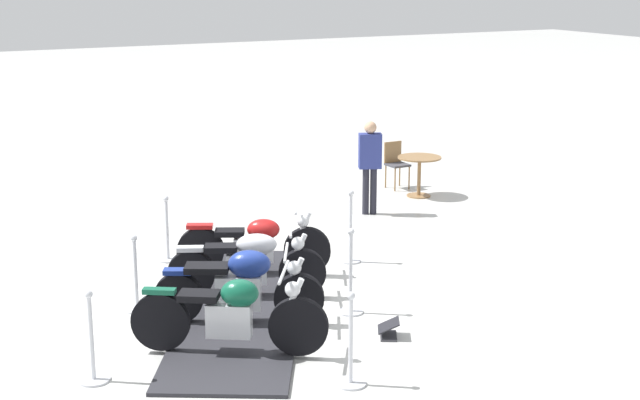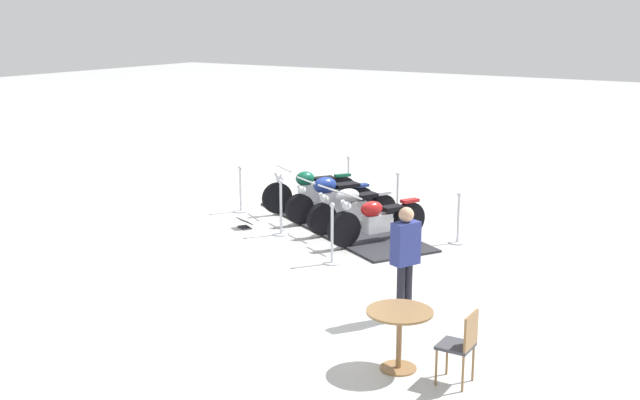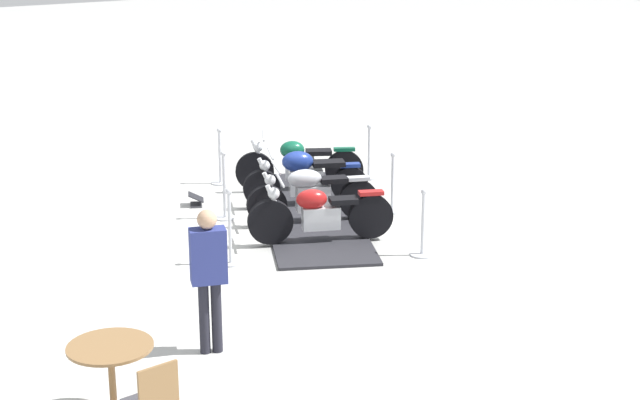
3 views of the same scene
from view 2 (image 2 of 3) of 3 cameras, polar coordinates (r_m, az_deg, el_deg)
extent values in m
plane|color=silver|center=(16.79, 1.53, -1.88)|extent=(80.00, 80.00, 0.00)
cube|color=#28282D|center=(16.78, 1.54, -1.80)|extent=(3.77, 5.14, 0.05)
cylinder|color=black|center=(17.62, -3.08, 0.15)|extent=(0.64, 0.46, 0.69)
cylinder|color=black|center=(18.24, 1.62, 0.62)|extent=(0.64, 0.46, 0.69)
cube|color=silver|center=(17.91, -0.69, 0.53)|extent=(0.54, 0.43, 0.40)
ellipsoid|color=#0F5138|center=(17.78, -1.08, 1.55)|extent=(0.54, 0.51, 0.32)
cube|color=black|center=(17.98, 0.31, 1.52)|extent=(0.54, 0.49, 0.08)
cube|color=#0F5138|center=(18.17, 1.63, 1.78)|extent=(0.38, 0.31, 0.06)
cylinder|color=silver|center=(17.58, -2.84, 1.11)|extent=(0.30, 0.22, 0.59)
cylinder|color=silver|center=(17.54, -2.61, 2.26)|extent=(0.46, 0.69, 0.04)
sphere|color=silver|center=(17.54, -2.91, 1.59)|extent=(0.18, 0.18, 0.18)
cylinder|color=black|center=(16.75, -1.48, -0.64)|extent=(0.62, 0.42, 0.63)
cylinder|color=black|center=(17.48, 2.91, -0.06)|extent=(0.62, 0.42, 0.63)
cube|color=silver|center=(17.09, 0.76, -0.09)|extent=(0.61, 0.48, 0.44)
ellipsoid|color=navy|center=(16.94, 0.36, 1.06)|extent=(0.63, 0.56, 0.35)
cube|color=black|center=(17.21, 1.88, 1.07)|extent=(0.63, 0.53, 0.08)
cube|color=navy|center=(17.40, 2.92, 1.05)|extent=(0.38, 0.31, 0.06)
cylinder|color=silver|center=(16.72, -1.24, 0.28)|extent=(0.29, 0.20, 0.54)
cylinder|color=silver|center=(16.69, -1.01, 1.41)|extent=(0.40, 0.70, 0.04)
sphere|color=silver|center=(16.69, -1.31, 0.70)|extent=(0.18, 0.18, 0.18)
cylinder|color=black|center=(15.90, 0.14, -1.38)|extent=(0.64, 0.38, 0.64)
cylinder|color=black|center=(16.72, 4.47, -0.68)|extent=(0.64, 0.38, 0.64)
cube|color=silver|center=(16.28, 2.36, -0.80)|extent=(0.58, 0.43, 0.42)
ellipsoid|color=#B7BAC1|center=(16.13, 1.98, 0.29)|extent=(0.62, 0.50, 0.30)
cube|color=black|center=(16.40, 3.35, 0.34)|extent=(0.50, 0.42, 0.08)
cube|color=#B7BAC1|center=(16.64, 4.50, 0.50)|extent=(0.38, 0.29, 0.06)
cylinder|color=silver|center=(15.87, 0.38, -0.38)|extent=(0.30, 0.19, 0.55)
cylinder|color=silver|center=(15.84, 0.62, 0.82)|extent=(0.35, 0.71, 0.04)
sphere|color=silver|center=(15.83, 0.32, 0.07)|extent=(0.18, 0.18, 0.18)
cylinder|color=black|center=(15.09, 1.72, -2.11)|extent=(0.67, 0.42, 0.68)
cylinder|color=black|center=(15.94, 6.40, -1.35)|extent=(0.67, 0.42, 0.68)
cube|color=silver|center=(15.50, 4.13, -1.65)|extent=(0.61, 0.47, 0.35)
ellipsoid|color=#AD1919|center=(15.35, 3.71, -0.64)|extent=(0.56, 0.48, 0.30)
cube|color=black|center=(15.63, 5.18, -0.58)|extent=(0.50, 0.43, 0.08)
cube|color=#AD1919|center=(15.85, 6.44, -0.05)|extent=(0.41, 0.31, 0.06)
cylinder|color=silver|center=(15.06, 1.98, -1.01)|extent=(0.30, 0.19, 0.58)
cylinder|color=silver|center=(15.02, 2.24, 0.33)|extent=(0.35, 0.66, 0.04)
sphere|color=silver|center=(15.01, 1.92, -0.46)|extent=(0.18, 0.18, 0.18)
cylinder|color=silver|center=(17.49, 5.53, -1.27)|extent=(0.35, 0.35, 0.03)
cylinder|color=silver|center=(17.38, 5.57, 0.25)|extent=(0.05, 0.05, 0.93)
sphere|color=silver|center=(17.27, 5.60, 1.87)|extent=(0.09, 0.09, 0.09)
cylinder|color=silver|center=(18.08, -5.68, -0.79)|extent=(0.35, 0.35, 0.03)
cylinder|color=silver|center=(17.97, -5.71, 0.72)|extent=(0.05, 0.05, 0.95)
sphere|color=silver|center=(17.86, -5.75, 2.32)|extent=(0.09, 0.09, 0.09)
cylinder|color=silver|center=(19.27, 2.04, 0.15)|extent=(0.36, 0.36, 0.03)
cylinder|color=silver|center=(19.16, 2.05, 1.55)|extent=(0.05, 0.05, 0.94)
sphere|color=silver|center=(19.07, 2.06, 3.04)|extent=(0.09, 0.09, 0.09)
cylinder|color=silver|center=(15.81, 9.80, -3.00)|extent=(0.36, 0.36, 0.03)
cylinder|color=silver|center=(15.68, 9.87, -1.36)|extent=(0.05, 0.05, 0.91)
sphere|color=silver|center=(15.57, 9.94, 0.38)|extent=(0.09, 0.09, 0.09)
cylinder|color=silver|center=(16.17, -2.79, -2.44)|extent=(0.34, 0.34, 0.03)
cylinder|color=silver|center=(16.04, -2.81, -0.61)|extent=(0.05, 0.05, 1.04)
sphere|color=silver|center=(15.91, -2.83, 1.33)|extent=(0.09, 0.09, 0.09)
cylinder|color=silver|center=(14.33, 0.86, -4.51)|extent=(0.31, 0.31, 0.03)
cylinder|color=silver|center=(14.18, 0.87, -2.50)|extent=(0.05, 0.05, 1.02)
sphere|color=silver|center=(14.04, 0.88, -0.36)|extent=(0.09, 0.09, 0.09)
cube|color=#333338|center=(16.70, -5.40, -1.97)|extent=(0.34, 0.39, 0.02)
cube|color=black|center=(16.67, -5.41, -1.51)|extent=(0.38, 0.39, 0.14)
cylinder|color=olive|center=(10.34, 5.62, -11.87)|extent=(0.46, 0.46, 0.02)
cylinder|color=olive|center=(10.19, 5.67, -9.95)|extent=(0.07, 0.07, 0.73)
cylinder|color=olive|center=(10.05, 5.72, -7.95)|extent=(0.84, 0.84, 0.03)
cylinder|color=olive|center=(9.90, 8.31, -11.75)|extent=(0.03, 0.03, 0.47)
cylinder|color=olive|center=(10.19, 9.07, -11.03)|extent=(0.03, 0.03, 0.47)
cylinder|color=olive|center=(9.79, 10.18, -12.13)|extent=(0.03, 0.03, 0.47)
cylinder|color=olive|center=(10.08, 10.89, -11.38)|extent=(0.03, 0.03, 0.47)
cube|color=#3F3F47|center=(9.88, 9.67, -10.23)|extent=(0.41, 0.41, 0.04)
cube|color=olive|center=(9.73, 10.75, -9.17)|extent=(0.40, 0.04, 0.43)
cylinder|color=#23232D|center=(11.70, 5.79, -6.62)|extent=(0.12, 0.12, 0.85)
cylinder|color=#23232D|center=(11.79, 6.31, -6.48)|extent=(0.12, 0.12, 0.85)
cube|color=navy|center=(11.52, 6.14, -3.09)|extent=(0.45, 0.36, 0.63)
sphere|color=tan|center=(11.40, 6.19, -1.05)|extent=(0.22, 0.22, 0.22)
camera|label=1|loc=(26.45, -13.73, 13.00)|focal=52.74mm
camera|label=3|loc=(6.18, 71.29, 7.86)|focal=53.47mm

